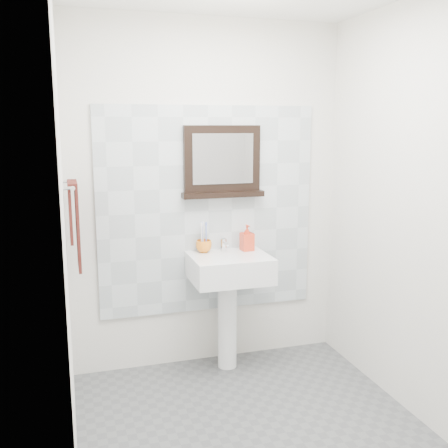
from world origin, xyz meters
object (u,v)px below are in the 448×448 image
Objects in this scene: toothbrush_cup at (204,246)px; framed_mirror at (222,163)px; pedestal_sink at (229,280)px; hand_towel at (75,218)px; soap_dispenser at (247,238)px.

framed_mirror is at bearing 18.43° from toothbrush_cup.
pedestal_sink is 0.84m from framed_mirror.
hand_towel is (-0.89, -0.21, 0.29)m from toothbrush_cup.
pedestal_sink is at bearing -154.53° from soap_dispenser.
framed_mirror is at bearing 146.63° from soap_dispenser.
pedestal_sink is 1.16m from hand_towel.
soap_dispenser is 0.57m from framed_mirror.
framed_mirror reaches higher than hand_towel.
soap_dispenser reaches higher than toothbrush_cup.
framed_mirror is at bearing 14.34° from hand_towel.
hand_towel is at bearing -165.66° from framed_mirror.
pedestal_sink is 0.30m from toothbrush_cup.
hand_towel is at bearing -166.39° from toothbrush_cup.
soap_dispenser is 1.24m from hand_towel.
hand_towel is (-1.20, -0.18, 0.24)m from soap_dispenser.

